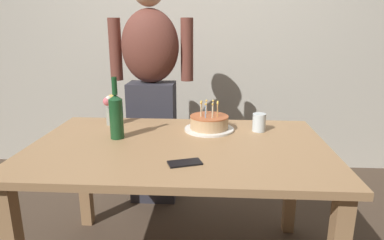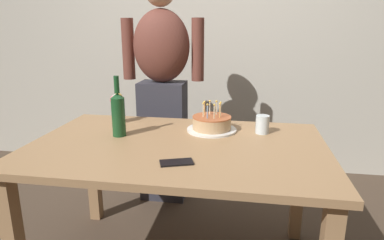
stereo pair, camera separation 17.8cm
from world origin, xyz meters
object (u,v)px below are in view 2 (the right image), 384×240
object	(u,v)px
flower_vase	(118,108)
birthday_cake	(212,124)
cell_phone	(176,162)
person_man_bearded	(162,88)
water_glass_near	(262,124)
wine_bottle	(118,113)

from	to	relation	value
flower_vase	birthday_cake	bearing A→B (deg)	-8.03
cell_phone	person_man_bearded	size ratio (longest dim) A/B	0.09
birthday_cake	water_glass_near	bearing A→B (deg)	0.41
birthday_cake	wine_bottle	bearing A→B (deg)	-160.57
water_glass_near	cell_phone	distance (m)	0.63
water_glass_near	wine_bottle	world-z (taller)	wine_bottle
water_glass_near	wine_bottle	size ratio (longest dim) A/B	0.31
flower_vase	cell_phone	bearing A→B (deg)	-49.89
birthday_cake	person_man_bearded	size ratio (longest dim) A/B	0.17
water_glass_near	person_man_bearded	distance (m)	0.91
water_glass_near	flower_vase	distance (m)	0.88
water_glass_near	flower_vase	xyz separation A→B (m)	(-0.87, 0.08, 0.04)
water_glass_near	person_man_bearded	xyz separation A→B (m)	(-0.71, 0.56, 0.08)
water_glass_near	person_man_bearded	world-z (taller)	person_man_bearded
water_glass_near	wine_bottle	distance (m)	0.79
cell_phone	person_man_bearded	bearing A→B (deg)	87.55
water_glass_near	wine_bottle	xyz separation A→B (m)	(-0.77, -0.17, 0.08)
water_glass_near	cell_phone	bearing A→B (deg)	-127.24
birthday_cake	water_glass_near	xyz separation A→B (m)	(0.28, 0.00, 0.01)
flower_vase	person_man_bearded	size ratio (longest dim) A/B	0.11
wine_bottle	person_man_bearded	world-z (taller)	person_man_bearded
person_man_bearded	wine_bottle	bearing A→B (deg)	85.66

